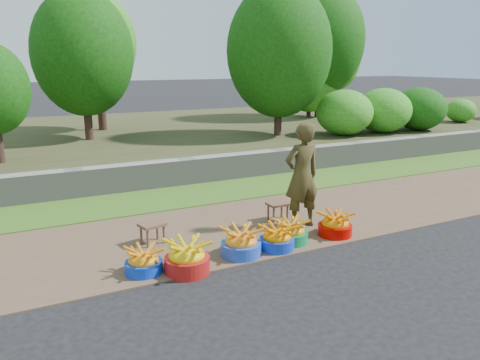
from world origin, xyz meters
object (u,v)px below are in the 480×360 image
basin_e (291,233)px  stool_left (152,227)px  basin_b (187,258)px  basin_c (241,243)px  basin_a (144,262)px  basin_d (277,239)px  stool_right (278,206)px  basin_f (335,225)px  vendor_woman (302,176)px

basin_e → stool_left: basin_e is taller
basin_b → basin_c: 0.82m
basin_a → basin_e: size_ratio=0.94×
basin_b → basin_d: bearing=4.8°
basin_c → stool_left: basin_c is taller
basin_b → basin_a: bearing=158.3°
basin_b → basin_e: basin_b is taller
basin_d → stool_right: basin_d is taller
basin_a → stool_left: (0.36, 0.86, 0.10)m
basin_f → vendor_woman: size_ratio=0.31×
basin_a → basin_e: 2.12m
basin_e → vendor_woman: vendor_woman is taller
stool_left → vendor_woman: bearing=-8.2°
basin_e → stool_left: bearing=154.9°
basin_a → stool_right: bearing=20.8°
vendor_woman → basin_c: bearing=24.3°
stool_left → vendor_woman: size_ratio=0.24×
vendor_woman → basin_e: bearing=45.8°
basin_b → basin_e: 1.65m
basin_c → basin_e: size_ratio=1.11×
basin_e → basin_b: bearing=-172.0°
basin_d → basin_f: 1.03m
basin_c → basin_a: bearing=177.7°
stool_left → basin_f: bearing=-19.3°
stool_left → vendor_woman: (2.25, -0.32, 0.57)m
basin_b → basin_d: size_ratio=1.16×
stool_right → basin_b: bearing=-150.2°
basin_d → basin_e: basin_e is taller
basin_e → stool_right: 0.95m
basin_c → basin_d: (0.53, -0.03, -0.02)m
basin_d → stool_left: 1.74m
stool_right → vendor_woman: vendor_woman is taller
basin_d → vendor_woman: vendor_woman is taller
basin_e → basin_f: (0.73, -0.05, 0.01)m
basin_a → vendor_woman: 2.75m
basin_c → stool_left: size_ratio=1.38×
basin_c → vendor_woman: bearing=23.8°
basin_a → basin_b: size_ratio=0.82×
basin_d → stool_left: (-1.46, 0.94, 0.10)m
basin_c → vendor_woman: 1.58m
basin_c → stool_right: (1.15, 0.98, 0.07)m
basin_e → basin_f: size_ratio=0.97×
basin_d → stool_right: size_ratio=1.45×
basin_c → basin_f: bearing=1.4°
basin_c → stool_right: size_ratio=1.62×
basin_e → basin_f: basin_f is taller
basin_e → basin_a: bearing=-179.0°
basin_f → basin_c: bearing=-178.6°
basin_c → vendor_woman: vendor_woman is taller
stool_left → stool_right: 2.08m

